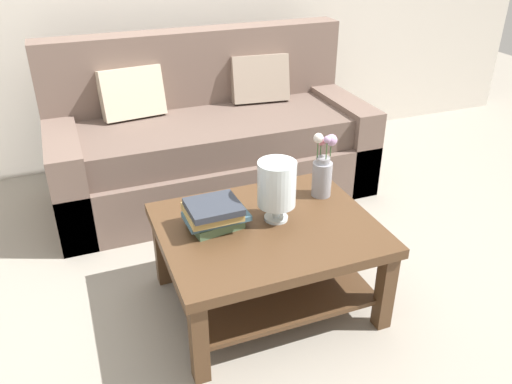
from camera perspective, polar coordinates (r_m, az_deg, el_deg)
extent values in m
plane|color=gray|center=(3.01, -0.95, -7.28)|extent=(10.00, 10.00, 0.00)
cube|color=brown|center=(3.61, -4.60, 2.48)|extent=(2.10, 0.90, 0.36)
cube|color=brown|center=(3.47, -4.63, 6.43)|extent=(1.86, 0.74, 0.20)
cube|color=brown|center=(3.73, -6.54, 12.02)|extent=(2.10, 0.20, 0.70)
cube|color=brown|center=(3.45, -19.92, 1.61)|extent=(0.20, 0.90, 0.60)
cube|color=brown|center=(3.91, 8.80, 6.27)|extent=(0.20, 0.90, 0.60)
cube|color=beige|center=(3.51, -13.48, 10.53)|extent=(0.42, 0.23, 0.34)
cube|color=gray|center=(3.73, 0.40, 12.34)|extent=(0.42, 0.23, 0.34)
cube|color=#4C331E|center=(2.46, 1.27, -4.12)|extent=(1.01, 0.82, 0.05)
cube|color=#4C331E|center=(2.23, -6.27, -16.02)|extent=(0.07, 0.07, 0.41)
cube|color=#4C331E|center=(2.53, 13.96, -10.46)|extent=(0.07, 0.07, 0.41)
cube|color=#4C331E|center=(2.77, -10.28, -6.17)|extent=(0.07, 0.07, 0.41)
cube|color=#4C331E|center=(3.02, 6.53, -2.69)|extent=(0.07, 0.07, 0.41)
cube|color=#4C331E|center=(2.63, 1.20, -9.54)|extent=(0.89, 0.70, 0.02)
cube|color=beige|center=(2.68, 3.06, -7.95)|extent=(0.32, 0.26, 0.03)
cube|color=#51704C|center=(2.43, -4.47, -3.39)|extent=(0.25, 0.19, 0.04)
cube|color=#3D6075|center=(2.41, -4.37, -2.67)|extent=(0.30, 0.18, 0.03)
cube|color=tan|center=(2.39, -4.82, -2.15)|extent=(0.24, 0.22, 0.03)
cube|color=#2D333D|center=(2.37, -4.69, -1.61)|extent=(0.24, 0.22, 0.03)
cylinder|color=silver|center=(2.49, 2.21, -2.83)|extent=(0.11, 0.11, 0.02)
cylinder|color=silver|center=(2.47, 2.23, -2.01)|extent=(0.04, 0.04, 0.07)
cylinder|color=silver|center=(2.40, 2.29, 0.91)|extent=(0.18, 0.18, 0.22)
sphere|color=#2D333D|center=(2.41, 1.67, -0.27)|extent=(0.06, 0.06, 0.06)
sphere|color=#2D333D|center=(2.45, 2.73, 0.02)|extent=(0.05, 0.05, 0.05)
cylinder|color=gray|center=(2.68, 7.22, 1.42)|extent=(0.10, 0.10, 0.18)
cylinder|color=gray|center=(2.63, 7.36, 3.48)|extent=(0.07, 0.07, 0.03)
cylinder|color=#426638|center=(2.63, 8.19, 4.60)|extent=(0.01, 0.01, 0.07)
sphere|color=#B28CB7|center=(2.61, 8.27, 5.66)|extent=(0.06, 0.06, 0.06)
cylinder|color=#426638|center=(2.64, 7.12, 4.67)|extent=(0.01, 0.01, 0.06)
sphere|color=#C66B7A|center=(2.62, 7.18, 5.56)|extent=(0.05, 0.05, 0.05)
cylinder|color=#426638|center=(2.60, 6.78, 4.65)|extent=(0.01, 0.01, 0.09)
sphere|color=silver|center=(2.58, 6.86, 5.89)|extent=(0.05, 0.05, 0.05)
cylinder|color=#426638|center=(2.59, 7.75, 4.53)|extent=(0.01, 0.01, 0.10)
sphere|color=#B28CB7|center=(2.56, 7.83, 5.73)|extent=(0.04, 0.04, 0.04)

